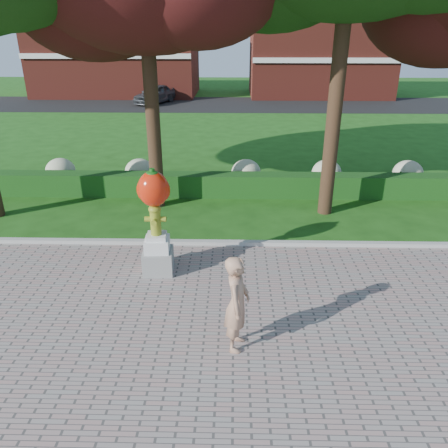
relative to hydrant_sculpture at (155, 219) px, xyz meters
The scene contains 10 objects.
ground 2.43m from the hydrant_sculpture, 50.33° to the right, with size 100.00×100.00×0.00m, color #1B4812.
curb 2.36m from the hydrant_sculpture, 49.41° to the left, with size 40.00×0.18×0.15m, color #ADADA5.
lawn_hedge 5.71m from the hydrant_sculpture, 77.00° to the left, with size 24.00×0.70×0.80m, color #173F12.
hydrangea_row 6.79m from the hydrant_sculpture, 74.17° to the left, with size 20.10×1.10×0.99m.
street 26.54m from the hydrant_sculpture, 87.27° to the left, with size 50.00×8.00×0.02m, color black.
building_left 33.69m from the hydrant_sculpture, 105.06° to the left, with size 14.00×8.00×7.00m, color maroon.
building_right 33.82m from the hydrant_sculpture, 74.08° to the left, with size 12.00×8.00×6.40m, color maroon.
hydrant_sculpture is the anchor object (origin of this frame).
woman 3.33m from the hydrant_sculpture, 55.15° to the right, with size 0.68×0.45×1.86m, color tan.
parked_car 27.20m from the hydrant_sculpture, 99.72° to the left, with size 1.74×4.32×1.47m, color #44474C.
Camera 1 is at (0.54, -7.70, 5.42)m, focal length 35.00 mm.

